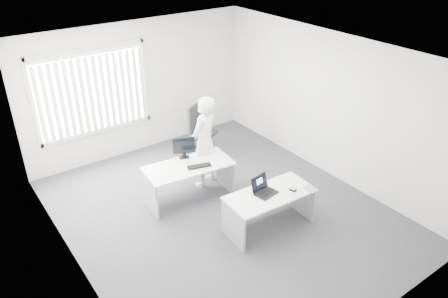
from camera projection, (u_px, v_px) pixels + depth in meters
ground at (223, 212)px, 7.66m from camera, size 6.00×6.00×0.00m
wall_back at (139, 88)px, 9.14m from camera, size 5.00×0.02×2.80m
wall_front at (379, 241)px, 4.86m from camera, size 5.00×0.02×2.80m
wall_left at (67, 192)px, 5.71m from camera, size 0.02×6.00×2.80m
wall_right at (329, 106)px, 8.29m from camera, size 0.02×6.00×2.80m
ceiling at (222, 55)px, 6.33m from camera, size 5.00×6.00×0.02m
window at (93, 92)px, 8.52m from camera, size 2.32×0.06×1.76m
blinds at (94, 94)px, 8.50m from camera, size 2.20×0.10×1.50m
desk_near at (270, 203)px, 7.08m from camera, size 1.49×0.76×0.67m
desk_far at (189, 175)px, 7.78m from camera, size 1.62×0.88×0.71m
office_chair at (202, 138)px, 9.44m from camera, size 0.81×0.81×1.08m
person at (204, 142)px, 8.07m from camera, size 0.77×0.66×1.79m
laptop at (267, 187)px, 6.91m from camera, size 0.40×0.36×0.27m
paper_sheet at (294, 189)px, 7.09m from camera, size 0.33×0.25×0.00m
mouse at (293, 189)px, 7.05m from camera, size 0.09×0.12×0.05m
booklet at (311, 189)px, 7.09m from camera, size 0.17×0.23×0.01m
keyboard at (199, 166)px, 7.64m from camera, size 0.44×0.25×0.02m
monitor at (184, 148)px, 7.83m from camera, size 0.42×0.26×0.40m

